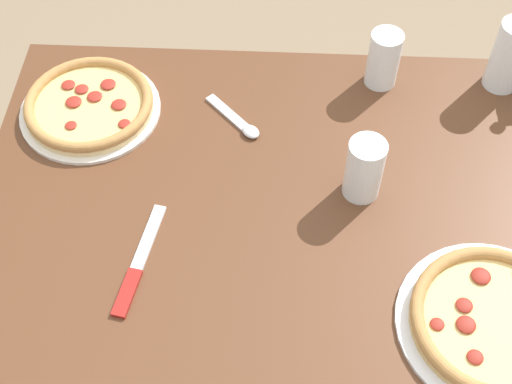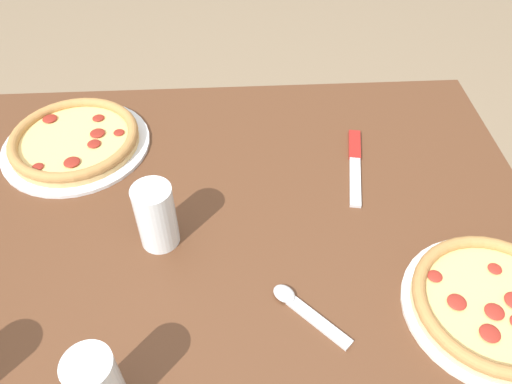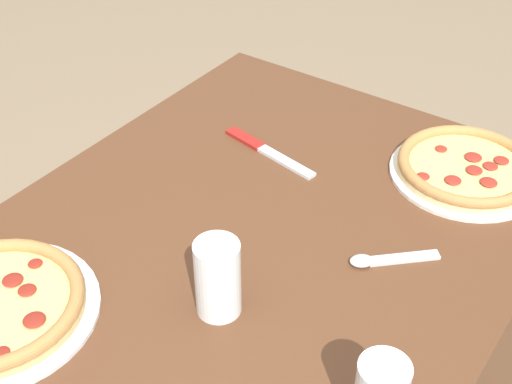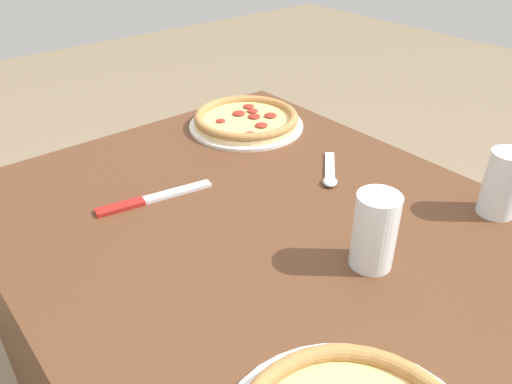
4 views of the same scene
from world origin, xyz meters
TOP-DOWN VIEW (x-y plane):
  - ground_plane at (0.00, 0.00)m, footprint 8.00×8.00m
  - table at (0.00, 0.00)m, footprint 1.29×0.86m
  - pizza_veggie at (-0.47, 0.23)m, footprint 0.29×0.29m
  - pizza_pepperoni at (0.28, -0.22)m, footprint 0.32×0.32m
  - glass_cola at (0.38, 0.35)m, footprint 0.07×0.07m
  - glass_water at (0.07, 0.05)m, footprint 0.07×0.07m
  - glass_mango_juice at (0.13, 0.35)m, footprint 0.07×0.07m
  - knife at (-0.32, -0.13)m, footprint 0.07×0.23m
  - spoon at (-0.16, 0.21)m, footprint 0.12×0.13m

SIDE VIEW (x-z plane):
  - ground_plane at x=0.00m, z-range 0.00..0.00m
  - table at x=0.00m, z-range 0.00..0.71m
  - knife at x=-0.32m, z-range 0.71..0.72m
  - spoon at x=-0.16m, z-range 0.71..0.72m
  - pizza_pepperoni at x=0.28m, z-range 0.71..0.75m
  - pizza_veggie at x=-0.47m, z-range 0.71..0.75m
  - glass_water at x=0.07m, z-range 0.70..0.83m
  - glass_mango_juice at x=0.13m, z-range 0.70..0.83m
  - glass_cola at x=0.38m, z-range 0.70..0.86m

